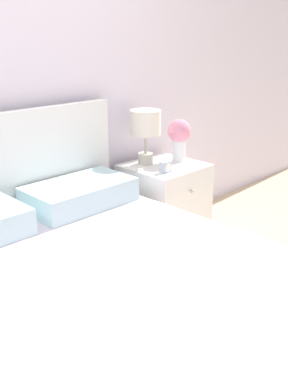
% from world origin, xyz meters
% --- Properties ---
extents(ground_plane, '(12.00, 12.00, 0.00)m').
position_xyz_m(ground_plane, '(0.00, 0.00, 0.00)').
color(ground_plane, '#CCB28E').
extents(bed, '(1.52, 2.19, 1.05)m').
position_xyz_m(bed, '(0.00, -1.01, 0.27)').
color(bed, beige).
rests_on(bed, ground_plane).
extents(nightstand, '(0.50, 0.50, 0.59)m').
position_xyz_m(nightstand, '(1.08, -0.26, 0.30)').
color(nightstand, white).
rests_on(nightstand, ground_plane).
extents(table_lamp, '(0.21, 0.21, 0.37)m').
position_xyz_m(table_lamp, '(1.01, -0.15, 0.85)').
color(table_lamp, beige).
rests_on(table_lamp, nightstand).
extents(flower_vase, '(0.16, 0.16, 0.30)m').
position_xyz_m(flower_vase, '(1.23, -0.26, 0.77)').
color(flower_vase, white).
rests_on(flower_vase, nightstand).
extents(alarm_clock, '(0.07, 0.05, 0.07)m').
position_xyz_m(alarm_clock, '(0.96, -0.38, 0.63)').
color(alarm_clock, silver).
rests_on(alarm_clock, nightstand).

